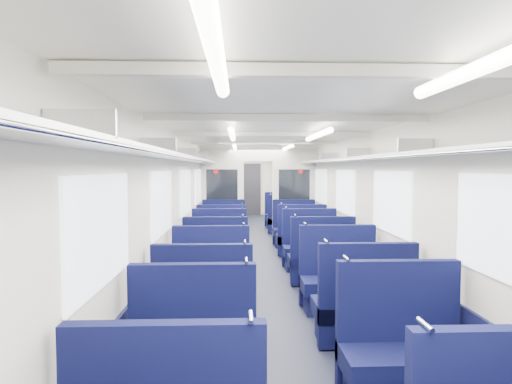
{
  "coord_description": "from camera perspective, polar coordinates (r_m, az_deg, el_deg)",
  "views": [
    {
      "loc": [
        -0.46,
        -8.14,
        1.84
      ],
      "look_at": [
        -0.02,
        3.37,
        1.2
      ],
      "focal_mm": 30.76,
      "sensor_mm": 36.0,
      "label": 1
    }
  ],
  "objects": [
    {
      "name": "wall_left",
      "position": [
        8.22,
        -8.76,
        -1.51
      ],
      "size": [
        0.02,
        18.0,
        2.35
      ],
      "primitive_type": "cube",
      "color": "beige",
      "rests_on": "floor"
    },
    {
      "name": "seat_11",
      "position": [
        5.88,
        10.77,
        -11.61
      ],
      "size": [
        1.0,
        0.55,
        1.12
      ],
      "color": "#0C0F39",
      "rests_on": "floor"
    },
    {
      "name": "dado_right",
      "position": [
        8.48,
        10.49,
        -7.0
      ],
      "size": [
        0.03,
        17.9,
        0.7
      ],
      "primitive_type": "cube",
      "color": "black",
      "rests_on": "floor"
    },
    {
      "name": "ceiling_fittings",
      "position": [
        7.9,
        1.15,
        6.43
      ],
      "size": [
        2.7,
        16.06,
        0.11
      ],
      "color": "beige",
      "rests_on": "ceiling"
    },
    {
      "name": "seat_16",
      "position": [
        9.17,
        -4.51,
        -6.22
      ],
      "size": [
        1.0,
        0.55,
        1.12
      ],
      "color": "#0C0F39",
      "rests_on": "floor"
    },
    {
      "name": "seat_22",
      "position": [
        13.52,
        -3.76,
        -3.19
      ],
      "size": [
        1.0,
        0.55,
        1.12
      ],
      "color": "#0C0F39",
      "rests_on": "floor"
    },
    {
      "name": "seat_14",
      "position": [
        8.08,
        -4.82,
        -7.51
      ],
      "size": [
        1.0,
        0.55,
        1.12
      ],
      "color": "#0C0F39",
      "rests_on": "floor"
    },
    {
      "name": "seat_17",
      "position": [
        9.26,
        5.88,
        -6.14
      ],
      "size": [
        1.0,
        0.55,
        1.12
      ],
      "color": "#0C0F39",
      "rests_on": "floor"
    },
    {
      "name": "seat_10",
      "position": [
        5.74,
        -5.93,
        -11.95
      ],
      "size": [
        1.0,
        0.55,
        1.12
      ],
      "color": "#0C0F39",
      "rests_on": "floor"
    },
    {
      "name": "wall_right",
      "position": [
        8.37,
        10.65,
        -1.44
      ],
      "size": [
        0.02,
        18.0,
        2.35
      ],
      "primitive_type": "cube",
      "color": "beige",
      "rests_on": "floor"
    },
    {
      "name": "seat_8",
      "position": [
        4.7,
        -6.83,
        -15.41
      ],
      "size": [
        1.0,
        0.55,
        1.12
      ],
      "color": "#0C0F39",
      "rests_on": "floor"
    },
    {
      "name": "bulkhead",
      "position": [
        10.66,
        0.28,
        -0.09
      ],
      "size": [
        2.8,
        0.1,
        2.35
      ],
      "color": "beige",
      "rests_on": "floor"
    },
    {
      "name": "wall_far",
      "position": [
        17.16,
        -0.67,
        0.95
      ],
      "size": [
        2.8,
        0.02,
        2.35
      ],
      "primitive_type": "cube",
      "color": "beige",
      "rests_on": "floor"
    },
    {
      "name": "luggage_rack_left",
      "position": [
        8.17,
        -7.5,
        4.08
      ],
      "size": [
        0.36,
        17.4,
        0.18
      ],
      "color": "#B2B5BA",
      "rests_on": "wall_left"
    },
    {
      "name": "seat_6",
      "position": [
        3.62,
        -8.41,
        -21.25
      ],
      "size": [
        1.0,
        0.55,
        1.12
      ],
      "color": "#0C0F39",
      "rests_on": "floor"
    },
    {
      "name": "end_door",
      "position": [
        17.1,
        -0.66,
        0.36
      ],
      "size": [
        0.75,
        0.06,
        2.0
      ],
      "primitive_type": "cube",
      "color": "black",
      "rests_on": "floor"
    },
    {
      "name": "seat_23",
      "position": [
        13.46,
        3.32,
        -3.21
      ],
      "size": [
        1.0,
        0.55,
        1.12
      ],
      "color": "#0C0F39",
      "rests_on": "floor"
    },
    {
      "name": "ceiling",
      "position": [
        8.17,
        1.05,
        6.75
      ],
      "size": [
        2.8,
        18.0,
        0.01
      ],
      "primitive_type": "cube",
      "color": "silver",
      "rests_on": "wall_left"
    },
    {
      "name": "seat_9",
      "position": [
        4.86,
        13.78,
        -14.84
      ],
      "size": [
        1.0,
        0.55,
        1.12
      ],
      "color": "#0C0F39",
      "rests_on": "floor"
    },
    {
      "name": "dado_left",
      "position": [
        8.32,
        -8.61,
        -7.17
      ],
      "size": [
        0.03,
        17.9,
        0.7
      ],
      "primitive_type": "cube",
      "color": "black",
      "rests_on": "floor"
    },
    {
      "name": "floor",
      "position": [
        8.36,
        1.03,
        -9.55
      ],
      "size": [
        2.8,
        18.0,
        0.01
      ],
      "primitive_type": "cube",
      "color": "black",
      "rests_on": "ground"
    },
    {
      "name": "seat_12",
      "position": [
        7.01,
        -5.23,
        -9.16
      ],
      "size": [
        1.0,
        0.55,
        1.12
      ],
      "color": "#0C0F39",
      "rests_on": "floor"
    },
    {
      "name": "seat_7",
      "position": [
        3.88,
        18.55,
        -19.68
      ],
      "size": [
        1.0,
        0.55,
        1.12
      ],
      "color": "#0C0F39",
      "rests_on": "floor"
    },
    {
      "name": "seat_19",
      "position": [
        10.34,
        5.01,
        -5.15
      ],
      "size": [
        1.0,
        0.55,
        1.12
      ],
      "color": "#0C0F39",
      "rests_on": "floor"
    },
    {
      "name": "seat_21",
      "position": [
        12.36,
        3.81,
        -3.78
      ],
      "size": [
        1.0,
        0.55,
        1.12
      ],
      "color": "#0C0F39",
      "rests_on": "floor"
    },
    {
      "name": "windows",
      "position": [
        7.71,
        1.23,
        0.05
      ],
      "size": [
        2.78,
        15.6,
        0.75
      ],
      "color": "white",
      "rests_on": "wall_left"
    },
    {
      "name": "luggage_rack_right",
      "position": [
        8.31,
        9.45,
        4.05
      ],
      "size": [
        0.36,
        17.4,
        0.18
      ],
      "color": "#B2B5BA",
      "rests_on": "wall_right"
    },
    {
      "name": "seat_13",
      "position": [
        7.09,
        8.44,
        -9.04
      ],
      "size": [
        1.0,
        0.55,
        1.12
      ],
      "color": "#0C0F39",
      "rests_on": "floor"
    },
    {
      "name": "seat_15",
      "position": [
        8.11,
        7.06,
        -7.49
      ],
      "size": [
        1.0,
        0.55,
        1.12
      ],
      "color": "#0C0F39",
      "rests_on": "floor"
    },
    {
      "name": "seat_18",
      "position": [
        10.31,
        -4.25,
        -5.18
      ],
      "size": [
        1.0,
        0.55,
        1.12
      ],
      "color": "#0C0F39",
      "rests_on": "floor"
    },
    {
      "name": "seat_20",
      "position": [
        12.42,
        -3.9,
        -3.75
      ],
      "size": [
        1.0,
        0.55,
        1.12
      ],
      "color": "#0C0F39",
      "rests_on": "floor"
    }
  ]
}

